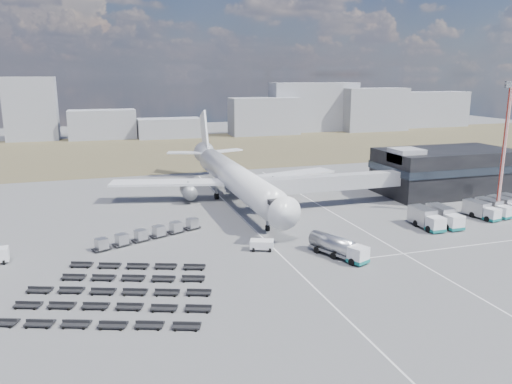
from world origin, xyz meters
name	(u,v)px	position (x,y,z in m)	size (l,w,h in m)	color
ground	(286,248)	(0.00, 0.00, 0.00)	(420.00, 420.00, 0.00)	#565659
grass_strip	(177,150)	(0.00, 110.00, 0.01)	(420.00, 90.00, 0.01)	brown
lane_markings	(334,236)	(9.77, 3.00, 0.01)	(47.12, 110.00, 0.01)	silver
terminal	(445,170)	(47.77, 23.96, 5.25)	(30.40, 16.40, 11.00)	black
jet_bridge	(324,183)	(15.90, 20.42, 5.05)	(30.30, 3.80, 7.05)	#939399
airliner	(232,176)	(0.00, 32.38, 5.29)	(51.59, 64.53, 17.62)	white
skyline	(186,116)	(10.56, 149.58, 8.76)	(321.88, 23.26, 25.64)	gray
fuel_tanker	(338,247)	(5.84, -6.25, 1.58)	(6.17, 9.96, 3.16)	white
pushback_tug	(262,245)	(-4.00, 0.08, 0.79)	(3.61, 2.03, 1.59)	white
catering_truck	(244,184)	(4.69, 40.04, 1.63)	(3.72, 7.24, 3.18)	white
service_trucks_near	(435,218)	(29.22, 2.18, 1.71)	(6.57, 7.86, 3.15)	white
service_trucks_far	(499,207)	(46.18, 5.23, 1.54)	(13.82, 9.20, 2.84)	white
uld_row	(150,233)	(-19.97, 10.53, 1.05)	(18.43, 9.21, 1.76)	black
baggage_dollies	(118,292)	(-25.99, -9.79, 0.36)	(27.07, 24.87, 0.72)	black
floodlight_mast	(504,150)	(45.16, 4.72, 12.70)	(2.41, 1.96, 25.34)	#AC291B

